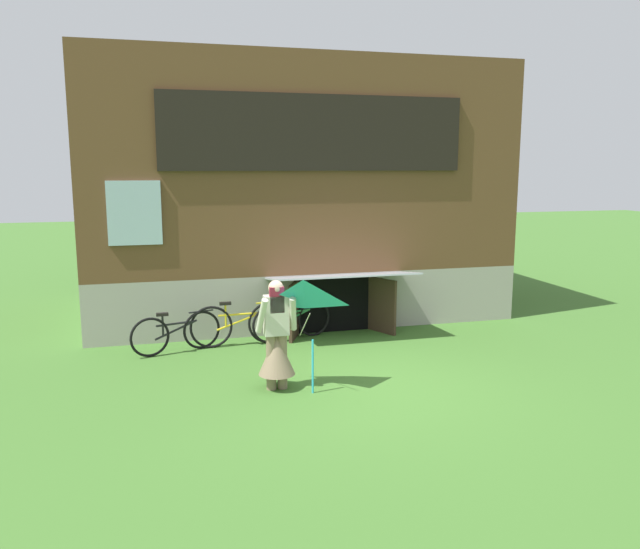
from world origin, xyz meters
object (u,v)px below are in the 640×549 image
Objects in this scene: person at (277,344)px; kite at (304,310)px; bicycle_black at (176,333)px; bicycle_yellow at (240,324)px; bicycle_green at (292,320)px.

kite is at bearing -53.86° from person.
bicycle_black is at bearing 120.20° from kite.
bicycle_yellow is at bearing -9.01° from bicycle_black.
kite reaches higher than bicycle_yellow.
kite is 1.01× the size of bicycle_black.
person reaches higher than kite.
bicycle_yellow is (-0.47, 2.86, -0.86)m from kite.
person is at bearing -123.17° from bicycle_green.
bicycle_green is at bearing 6.50° from bicycle_yellow.
bicycle_yellow reaches higher than bicycle_green.
kite is at bearing -76.86° from bicycle_black.
bicycle_black is at bearing 131.45° from person.
person is at bearing 115.91° from kite.
person is 2.61m from bicycle_green.
bicycle_black is (-1.31, 2.16, -0.31)m from person.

